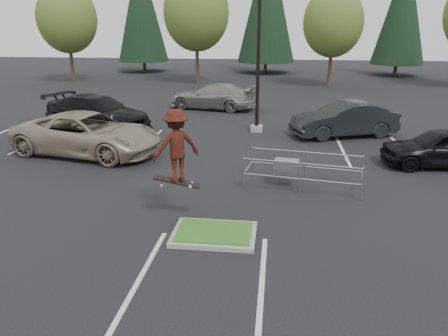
# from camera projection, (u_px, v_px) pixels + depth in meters

# --- Properties ---
(ground) EXTENTS (120.00, 120.00, 0.00)m
(ground) POSITION_uv_depth(u_px,v_px,m) (214.00, 236.00, 11.60)
(ground) COLOR black
(ground) RESTS_ON ground
(grass_median) EXTENTS (2.20, 1.60, 0.16)m
(grass_median) POSITION_uv_depth(u_px,v_px,m) (214.00, 234.00, 11.57)
(grass_median) COLOR gray
(grass_median) RESTS_ON ground
(stall_lines) EXTENTS (22.62, 17.60, 0.01)m
(stall_lines) POSITION_uv_depth(u_px,v_px,m) (202.00, 165.00, 17.43)
(stall_lines) COLOR silver
(stall_lines) RESTS_ON ground
(light_pole) EXTENTS (0.70, 0.60, 10.12)m
(light_pole) POSITION_uv_depth(u_px,v_px,m) (259.00, 41.00, 21.40)
(light_pole) COLOR gray
(light_pole) RESTS_ON ground
(decid_a) EXTENTS (5.44, 5.44, 8.91)m
(decid_a) POSITION_uv_depth(u_px,v_px,m) (67.00, 21.00, 40.21)
(decid_a) COLOR #38281C
(decid_a) RESTS_ON ground
(decid_b) EXTENTS (5.89, 5.89, 9.64)m
(decid_b) POSITION_uv_depth(u_px,v_px,m) (196.00, 15.00, 39.14)
(decid_b) COLOR #38281C
(decid_b) RESTS_ON ground
(decid_c) EXTENTS (5.12, 5.12, 8.38)m
(decid_c) POSITION_uv_depth(u_px,v_px,m) (333.00, 25.00, 37.34)
(decid_c) COLOR #38281C
(decid_c) RESTS_ON ground
(conif_a) EXTENTS (5.72, 5.72, 13.00)m
(conif_a) POSITION_uv_depth(u_px,v_px,m) (141.00, 7.00, 48.65)
(conif_a) COLOR #38281C
(conif_a) RESTS_ON ground
(conif_c) EXTENTS (5.50, 5.50, 12.50)m
(conif_c) POSITION_uv_depth(u_px,v_px,m) (403.00, 8.00, 45.00)
(conif_c) COLOR #38281C
(conif_c) RESTS_ON ground
(cart_corral) EXTENTS (4.10, 2.03, 1.11)m
(cart_corral) POSITION_uv_depth(u_px,v_px,m) (290.00, 167.00, 14.97)
(cart_corral) COLOR #93969B
(cart_corral) RESTS_ON ground
(skateboarder) EXTENTS (1.51, 1.32, 2.25)m
(skateboarder) POSITION_uv_depth(u_px,v_px,m) (176.00, 146.00, 11.99)
(skateboarder) COLOR black
(skateboarder) RESTS_ON ground
(car_l_tan) EXTENTS (6.87, 4.21, 1.78)m
(car_l_tan) POSITION_uv_depth(u_px,v_px,m) (87.00, 134.00, 18.67)
(car_l_tan) COLOR gray
(car_l_tan) RESTS_ON ground
(car_l_black) EXTENTS (6.63, 4.64, 1.78)m
(car_l_black) POSITION_uv_depth(u_px,v_px,m) (96.00, 112.00, 23.08)
(car_l_black) COLOR black
(car_l_black) RESTS_ON ground
(car_r_charc) EXTENTS (5.48, 3.44, 1.70)m
(car_r_charc) POSITION_uv_depth(u_px,v_px,m) (344.00, 119.00, 21.60)
(car_r_charc) COLOR black
(car_r_charc) RESTS_ON ground
(car_r_black) EXTENTS (4.66, 2.17, 1.54)m
(car_r_black) POSITION_uv_depth(u_px,v_px,m) (442.00, 148.00, 17.02)
(car_r_black) COLOR black
(car_r_black) RESTS_ON ground
(car_far_silver) EXTENTS (6.00, 3.47, 1.63)m
(car_far_silver) POSITION_uv_depth(u_px,v_px,m) (214.00, 96.00, 28.60)
(car_far_silver) COLOR gray
(car_far_silver) RESTS_ON ground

